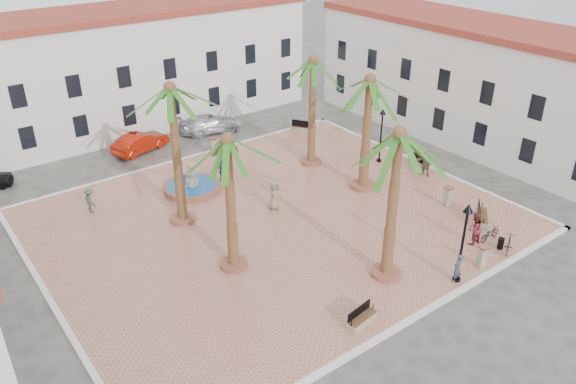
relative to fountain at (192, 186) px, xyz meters
The scene contains 35 objects.
ground 6.57m from the fountain, 70.78° to the right, with size 120.00×120.00×0.00m, color #56544F.
plaza 6.56m from the fountain, 70.78° to the right, with size 26.00×22.00×0.15m, color tan.
kerb_n 5.28m from the fountain, 65.84° to the left, with size 26.30×0.30×0.16m, color silver.
kerb_s 17.33m from the fountain, 82.84° to the right, with size 26.30×0.30×0.16m, color silver.
kerb_e 16.38m from the fountain, 22.21° to the right, with size 0.30×22.30×0.16m, color silver.
kerb_w 12.49m from the fountain, 150.28° to the right, with size 0.30×22.30×0.16m, color silver.
building_north 14.64m from the fountain, 81.12° to the left, with size 30.40×7.40×9.50m.
building_east 22.92m from the fountain, 10.71° to the right, with size 7.40×26.40×9.00m.
fountain is the anchor object (origin of this frame).
palm_nw 8.00m from the fountain, 126.48° to the right, with size 4.93×4.93×8.45m.
palm_sw 10.99m from the fountain, 104.91° to the right, with size 4.78×4.78×7.44m.
palm_s 15.96m from the fountain, 76.45° to the right, with size 4.98×4.98×8.04m.
palm_e 12.75m from the fountain, 34.93° to the right, with size 5.38×5.38×7.65m.
palm_ne 10.97m from the fountain, ahead, with size 4.73×4.73×7.78m.
bench_s 16.10m from the fountain, 90.53° to the right, with size 1.71×0.75×0.87m.
bench_se 18.08m from the fountain, 50.02° to the right, with size 1.93×1.70×1.05m.
bench_e 15.92m from the fountain, 24.01° to the right, with size 0.82×1.93×0.99m.
bench_ne 12.57m from the fountain, 16.35° to the left, with size 1.60×2.02×1.06m.
lamppost_s 17.80m from the fountain, 70.53° to the right, with size 0.48×0.48×4.37m.
lamppost_e 13.77m from the fountain, 17.90° to the right, with size 0.43×0.43×4.00m.
bollard_se 18.34m from the fountain, 64.81° to the right, with size 0.51×0.51×1.24m.
bollard_n 5.72m from the fountain, 46.13° to the left, with size 0.48×0.48×1.29m.
bollard_e 16.22m from the fountain, 44.41° to the right, with size 0.51×0.51×1.28m.
litter_bin 19.08m from the fountain, 58.03° to the right, with size 0.33×0.33×0.65m, color black.
cyclist_a 17.59m from the fountain, 70.69° to the right, with size 0.58×0.38×1.59m, color #373C51.
bicycle_a 18.47m from the fountain, 55.85° to the right, with size 0.54×1.56×0.82m, color black.
cyclist_b 17.61m from the fountain, 58.17° to the right, with size 0.94×0.73×1.93m, color maroon.
bicycle_b 19.47m from the fountain, 58.43° to the right, with size 0.44×1.56×0.93m, color black.
pedestrian_fountain_a 6.00m from the fountain, 61.79° to the right, with size 0.90×0.59×1.85m, color #897859.
pedestrian_fountain_b 2.23m from the fountain, ahead, with size 1.07×0.45×1.83m, color #2E3555.
pedestrian_north 6.40m from the fountain, 169.88° to the left, with size 1.01×0.58×1.56m, color #454549.
pedestrian_east 15.82m from the fountain, 28.84° to the right, with size 1.66×0.53×1.79m, color #665A4E.
car_red 8.16m from the fountain, 89.65° to the left, with size 1.55×4.45×1.47m, color #AB1907.
car_silver 10.48m from the fountain, 53.81° to the left, with size 2.00×4.92×1.43m, color #A0A0A8.
car_white 10.77m from the fountain, 52.00° to the left, with size 2.05×4.46×1.24m, color silver.
Camera 1 is at (-16.64, -23.48, 17.21)m, focal length 35.00 mm.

